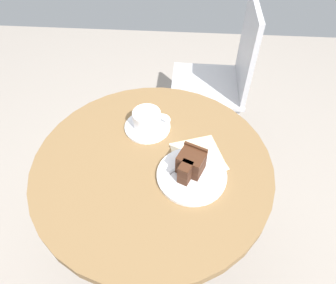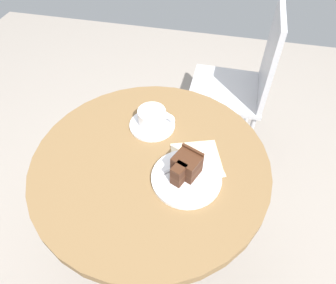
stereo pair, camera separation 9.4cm
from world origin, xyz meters
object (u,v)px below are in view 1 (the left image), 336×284
object	(u,v)px
coffee_cup	(147,119)
napkin	(199,158)
saucer	(148,127)
teaspoon	(148,135)
cake_plate	(192,175)
cake_slice	(190,164)
fork	(192,159)
cafe_chair	(224,74)

from	to	relation	value
coffee_cup	napkin	bearing A→B (deg)	-36.25
saucer	teaspoon	size ratio (longest dim) A/B	1.94
saucer	napkin	world-z (taller)	saucer
cake_plate	cake_slice	xyz separation A→B (m)	(-0.01, 0.01, 0.04)
cake_slice	fork	bearing A→B (deg)	83.25
cake_slice	fork	distance (m)	0.05
saucer	teaspoon	world-z (taller)	teaspoon
saucer	cake_plate	size ratio (longest dim) A/B	0.75
fork	napkin	world-z (taller)	fork
cake_plate	fork	bearing A→B (deg)	91.08
coffee_cup	cafe_chair	world-z (taller)	cafe_chair
cake_plate	fork	distance (m)	0.06
cake_plate	cake_slice	distance (m)	0.04
saucer	cake_plate	xyz separation A→B (m)	(0.16, -0.20, 0.00)
saucer	cake_slice	bearing A→B (deg)	-50.79
saucer	cafe_chair	distance (m)	0.71
teaspoon	cake_slice	xyz separation A→B (m)	(0.14, -0.14, 0.03)
teaspoon	napkin	distance (m)	0.19
teaspoon	napkin	world-z (taller)	teaspoon
cake_plate	cake_slice	bearing A→B (deg)	117.63
saucer	coffee_cup	xyz separation A→B (m)	(0.00, 0.01, 0.03)
cake_slice	cake_plate	bearing A→B (deg)	-62.37
cake_plate	napkin	distance (m)	0.07
cake_slice	napkin	size ratio (longest dim) A/B	0.53
coffee_cup	teaspoon	world-z (taller)	coffee_cup
coffee_cup	napkin	xyz separation A→B (m)	(0.18, -0.13, -0.04)
cafe_chair	teaspoon	bearing A→B (deg)	-25.26
teaspoon	cake_plate	distance (m)	0.21
napkin	cafe_chair	distance (m)	0.77
coffee_cup	cake_plate	xyz separation A→B (m)	(0.16, -0.20, -0.03)
fork	cafe_chair	distance (m)	0.79
saucer	teaspoon	xyz separation A→B (m)	(0.01, -0.04, 0.01)
coffee_cup	cake_plate	size ratio (longest dim) A/B	0.61
teaspoon	napkin	size ratio (longest dim) A/B	0.40
cake_plate	fork	xyz separation A→B (m)	(-0.00, 0.06, 0.01)
fork	saucer	bearing A→B (deg)	96.07
cake_plate	cake_slice	world-z (taller)	cake_slice
teaspoon	saucer	bearing A→B (deg)	-119.29
cake_plate	cafe_chair	bearing A→B (deg)	78.22
saucer	cafe_chair	world-z (taller)	cafe_chair
teaspoon	napkin	xyz separation A→B (m)	(0.17, -0.08, -0.01)
cake_plate	napkin	bearing A→B (deg)	73.85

